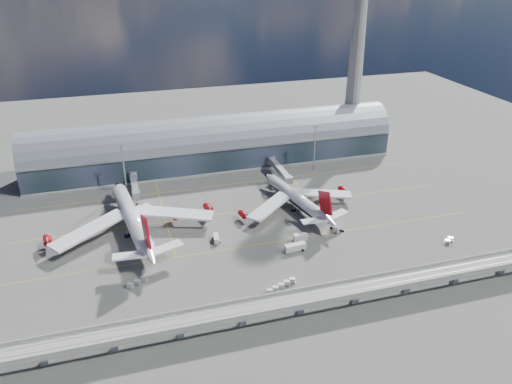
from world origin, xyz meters
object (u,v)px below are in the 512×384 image
object	(u,v)px
airliner_right	(297,199)
cargo_train_0	(137,282)
service_truck_3	(337,227)
cargo_train_1	(281,286)
service_truck_2	(295,247)
control_tower	(356,61)
floodlight_mast_right	(315,147)
service_truck_1	(300,238)
cargo_train_2	(449,241)
service_truck_0	(216,238)
floodlight_mast_left	(124,167)
airliner_left	(133,220)
service_truck_4	(273,183)
service_truck_5	(148,208)

from	to	relation	value
airliner_right	cargo_train_0	xyz separation A→B (m)	(-76.26, -39.15, -4.01)
service_truck_3	cargo_train_1	xyz separation A→B (m)	(-36.49, -31.61, -0.57)
service_truck_2	airliner_right	bearing A→B (deg)	-26.56
service_truck_2	cargo_train_1	world-z (taller)	service_truck_2
control_tower	airliner_right	distance (m)	101.51
floodlight_mast_right	service_truck_1	bearing A→B (deg)	-116.48
cargo_train_2	cargo_train_1	bearing A→B (deg)	127.72
service_truck_0	cargo_train_1	distance (m)	40.76
cargo_train_1	floodlight_mast_left	bearing A→B (deg)	48.82
control_tower	cargo_train_0	size ratio (longest dim) A/B	12.67
floodlight_mast_left	cargo_train_0	distance (m)	79.72
service_truck_2	cargo_train_2	bearing A→B (deg)	-105.77
airliner_left	service_truck_3	size ratio (longest dim) A/B	12.49
service_truck_0	service_truck_4	bearing A→B (deg)	55.70
airliner_left	cargo_train_2	world-z (taller)	airliner_left
service_truck_5	service_truck_3	bearing A→B (deg)	-59.83
service_truck_4	cargo_train_1	size ratio (longest dim) A/B	0.46
service_truck_0	service_truck_2	xyz separation A→B (m)	(28.87, -16.10, 0.34)
control_tower	cargo_train_1	xyz separation A→B (m)	(-86.56, -123.31, -50.72)
service_truck_0	control_tower	bearing A→B (deg)	47.24
floodlight_mast_right	cargo_train_0	bearing A→B (deg)	-142.07
control_tower	service_truck_2	xyz separation A→B (m)	(-73.20, -101.72, -49.98)
service_truck_4	service_truck_5	world-z (taller)	service_truck_4
control_tower	cargo_train_2	xyz separation A→B (m)	(-9.84, -113.77, -50.72)
service_truck_0	service_truck_3	world-z (taller)	service_truck_3
airliner_left	service_truck_3	bearing A→B (deg)	-22.56
floodlight_mast_right	cargo_train_1	world-z (taller)	floodlight_mast_right
service_truck_1	service_truck_3	xyz separation A→B (m)	(18.47, 3.61, -0.17)
service_truck_1	service_truck_2	distance (m)	7.92
cargo_train_1	airliner_right	bearing A→B (deg)	-3.84
service_truck_2	cargo_train_0	distance (m)	62.97
service_truck_0	cargo_train_0	distance (m)	39.92
cargo_train_0	cargo_train_2	bearing A→B (deg)	-65.98
floodlight_mast_left	airliner_right	bearing A→B (deg)	-27.71
control_tower	floodlight_mast_left	world-z (taller)	control_tower
cargo_train_2	airliner_right	bearing A→B (deg)	77.80
service_truck_4	cargo_train_2	size ratio (longest dim) A/B	1.10
airliner_left	service_truck_0	xyz separation A→B (m)	(32.19, -16.17, -5.26)
service_truck_2	service_truck_3	xyz separation A→B (m)	(23.13, 10.02, -0.17)
control_tower	service_truck_3	bearing A→B (deg)	-118.63
airliner_right	cargo_train_2	world-z (taller)	airliner_right
airliner_left	airliner_right	xyz separation A→B (m)	(74.55, 1.90, -1.61)
service_truck_4	cargo_train_2	xyz separation A→B (m)	(52.44, -73.04, -0.64)
floodlight_mast_left	service_truck_5	distance (m)	26.72
service_truck_4	service_truck_1	bearing A→B (deg)	-117.71
service_truck_3	cargo_train_0	world-z (taller)	service_truck_3
service_truck_5	airliner_right	bearing A→B (deg)	-45.89
airliner_left	service_truck_0	size ratio (longest dim) A/B	11.90
floodlight_mast_left	cargo_train_0	bearing A→B (deg)	-90.70
service_truck_2	service_truck_5	world-z (taller)	service_truck_2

